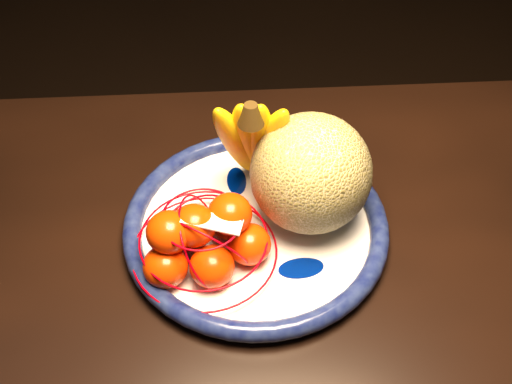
{
  "coord_description": "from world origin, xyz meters",
  "views": [
    {
      "loc": [
        0.32,
        -0.29,
        1.4
      ],
      "look_at": [
        0.31,
        0.27,
        0.8
      ],
      "focal_mm": 45.0,
      "sensor_mm": 36.0,
      "label": 1
    }
  ],
  "objects_px": {
    "dining_table": "(76,356)",
    "banana_bunch": "(252,136)",
    "cantaloupe": "(311,173)",
    "mandarin_bag": "(204,238)",
    "fruit_bowl": "(256,226)"
  },
  "relations": [
    {
      "from": "dining_table",
      "to": "cantaloupe",
      "type": "xyz_separation_m",
      "value": [
        0.3,
        0.17,
        0.17
      ]
    },
    {
      "from": "banana_bunch",
      "to": "mandarin_bag",
      "type": "distance_m",
      "value": 0.15
    },
    {
      "from": "dining_table",
      "to": "banana_bunch",
      "type": "height_order",
      "value": "banana_bunch"
    },
    {
      "from": "dining_table",
      "to": "banana_bunch",
      "type": "xyz_separation_m",
      "value": [
        0.22,
        0.22,
        0.19
      ]
    },
    {
      "from": "cantaloupe",
      "to": "mandarin_bag",
      "type": "height_order",
      "value": "cantaloupe"
    },
    {
      "from": "dining_table",
      "to": "banana_bunch",
      "type": "bearing_deg",
      "value": 39.75
    },
    {
      "from": "dining_table",
      "to": "fruit_bowl",
      "type": "relative_size",
      "value": 4.32
    },
    {
      "from": "banana_bunch",
      "to": "mandarin_bag",
      "type": "bearing_deg",
      "value": -114.19
    },
    {
      "from": "fruit_bowl",
      "to": "banana_bunch",
      "type": "height_order",
      "value": "banana_bunch"
    },
    {
      "from": "dining_table",
      "to": "cantaloupe",
      "type": "distance_m",
      "value": 0.38
    },
    {
      "from": "banana_bunch",
      "to": "cantaloupe",
      "type": "bearing_deg",
      "value": -31.97
    },
    {
      "from": "cantaloupe",
      "to": "dining_table",
      "type": "bearing_deg",
      "value": -150.29
    },
    {
      "from": "dining_table",
      "to": "cantaloupe",
      "type": "bearing_deg",
      "value": 24.99
    },
    {
      "from": "cantaloupe",
      "to": "fruit_bowl",
      "type": "bearing_deg",
      "value": -161.4
    },
    {
      "from": "dining_table",
      "to": "mandarin_bag",
      "type": "bearing_deg",
      "value": 24.86
    }
  ]
}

